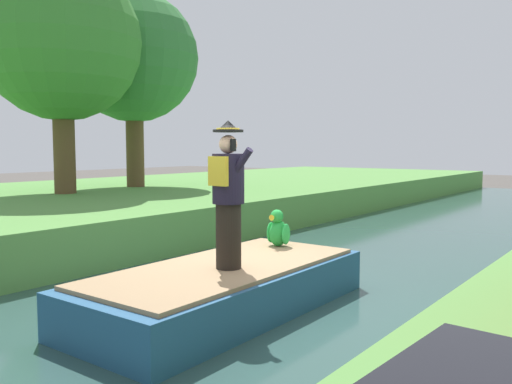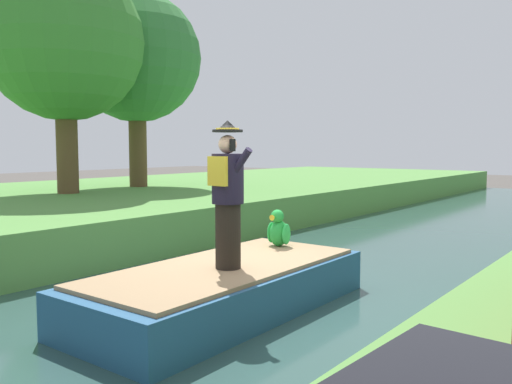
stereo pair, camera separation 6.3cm
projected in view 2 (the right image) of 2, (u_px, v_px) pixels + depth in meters
ground_plane at (246, 310)px, 7.31m from camera, size 80.00×80.00×0.00m
canal_water at (246, 307)px, 7.31m from camera, size 6.05×48.00×0.10m
boat at (225, 288)px, 6.94m from camera, size 1.84×4.22×0.61m
person_pirate at (228, 195)px, 6.63m from camera, size 0.61×0.42×1.85m
parrot_plush at (279, 230)px, 8.18m from camera, size 0.36×0.34×0.57m
tree_broad at (64, 42)px, 14.30m from camera, size 4.26×4.26×6.23m
tree_slender at (136, 58)px, 16.81m from camera, size 4.08×4.08×6.13m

